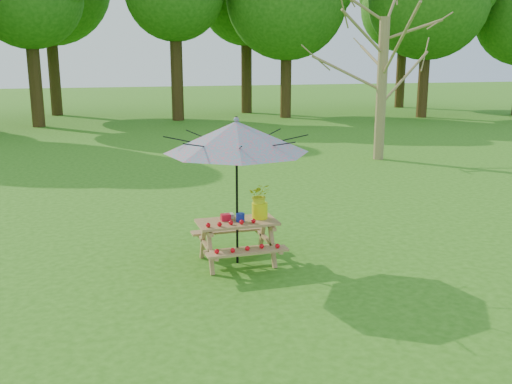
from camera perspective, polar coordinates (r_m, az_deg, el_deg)
name	(u,v)px	position (r m, az deg, el deg)	size (l,w,h in m)	color
picnic_table	(237,243)	(8.75, -1.88, -5.08)	(1.20, 1.32, 0.67)	#956243
patio_umbrella	(236,137)	(8.38, -1.97, 5.52)	(2.55, 2.55, 2.25)	black
produce_bins	(233,217)	(8.67, -2.33, -2.51)	(0.33, 0.37, 0.13)	red
tomatoes_row	(231,223)	(8.43, -2.56, -3.09)	(0.77, 0.13, 0.07)	red
flower_bucket	(260,200)	(8.72, 0.38, -0.77)	(0.39, 0.36, 0.55)	#F1EF0C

